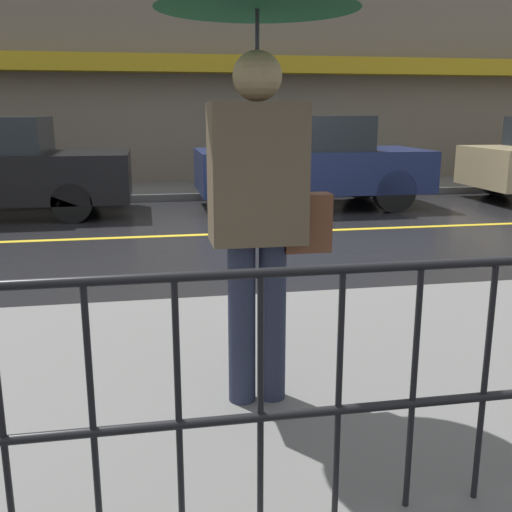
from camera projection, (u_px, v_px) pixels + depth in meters
ground_plane at (261, 233)px, 8.33m from camera, size 80.00×80.00×0.00m
sidewalk_near at (405, 371)px, 3.74m from camera, size 28.00×3.12×0.13m
sidewalk_far at (223, 190)px, 12.36m from camera, size 28.00×2.02×0.13m
lane_marking at (261, 233)px, 8.33m from camera, size 25.20×0.12×0.01m
building_storefront at (214, 72)px, 12.87m from camera, size 28.00×0.85×4.91m
pedestrian at (259, 82)px, 2.86m from camera, size 0.97×0.97×2.20m
car_navy at (309, 161)px, 10.37m from camera, size 3.93×1.79×1.57m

